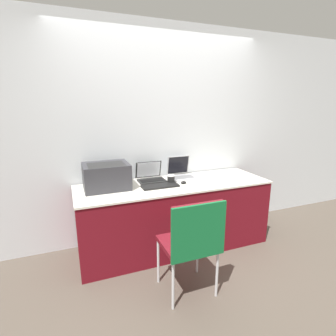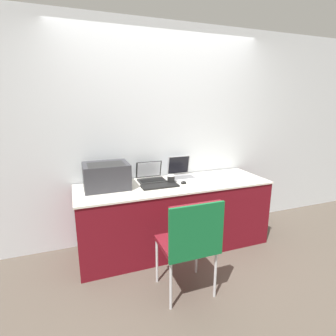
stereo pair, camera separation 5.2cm
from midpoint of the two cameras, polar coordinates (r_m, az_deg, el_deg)
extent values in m
plane|color=brown|center=(3.06, 3.47, -19.41)|extent=(14.00, 14.00, 0.00)
cube|color=silver|center=(3.28, -1.76, 7.22)|extent=(8.00, 0.05, 2.60)
cube|color=maroon|center=(3.16, 0.88, -10.36)|extent=(2.20, 0.70, 0.77)
cube|color=silver|center=(3.02, 0.91, -3.54)|extent=(2.22, 0.72, 0.02)
cube|color=#333338|center=(2.89, -13.78, -1.73)|extent=(0.48, 0.38, 0.27)
cube|color=black|center=(2.82, -13.80, 0.26)|extent=(0.38, 0.29, 0.05)
cube|color=black|center=(3.09, -3.99, -2.81)|extent=(0.32, 0.21, 0.02)
cube|color=black|center=(3.07, -3.94, -2.67)|extent=(0.28, 0.11, 0.00)
cube|color=black|center=(3.18, -4.75, -0.30)|extent=(0.32, 0.06, 0.20)
cube|color=silver|center=(3.17, -4.71, -0.30)|extent=(0.29, 0.05, 0.18)
cube|color=#B7B7BC|center=(3.21, 2.78, -2.10)|extent=(0.29, 0.24, 0.02)
cube|color=slate|center=(3.20, 2.87, -1.98)|extent=(0.26, 0.13, 0.00)
cube|color=#B7B7BC|center=(3.31, 1.75, 0.67)|extent=(0.29, 0.06, 0.24)
cube|color=black|center=(3.31, 1.81, 0.66)|extent=(0.26, 0.05, 0.21)
cube|color=black|center=(2.89, -2.23, -3.93)|extent=(0.41, 0.16, 0.02)
cylinder|color=black|center=(3.00, 0.16, -2.56)|extent=(0.08, 0.08, 0.09)
cylinder|color=white|center=(2.99, 0.16, -1.68)|extent=(0.09, 0.09, 0.01)
ellipsoid|color=black|center=(3.00, 2.91, -3.17)|extent=(0.07, 0.04, 0.03)
cube|color=maroon|center=(2.43, 3.50, -15.99)|extent=(0.45, 0.40, 0.04)
cube|color=maroon|center=(2.17, 5.72, -12.91)|extent=(0.45, 0.03, 0.43)
cylinder|color=silver|center=(2.64, -2.74, -19.59)|extent=(0.02, 0.02, 0.45)
cylinder|color=silver|center=(2.78, 5.86, -17.77)|extent=(0.02, 0.02, 0.45)
cylinder|color=silver|center=(2.36, 0.41, -24.22)|extent=(0.02, 0.02, 0.45)
cylinder|color=silver|center=(2.51, 9.98, -21.73)|extent=(0.02, 0.02, 0.45)
cube|color=#146633|center=(2.16, 6.04, -13.70)|extent=(0.48, 0.02, 0.47)
camera|label=1|loc=(0.03, -90.50, -0.12)|focal=28.00mm
camera|label=2|loc=(0.03, 89.50, 0.12)|focal=28.00mm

